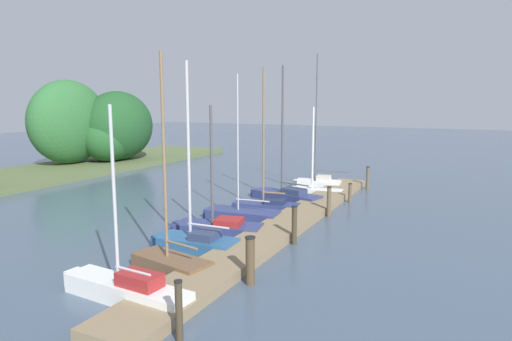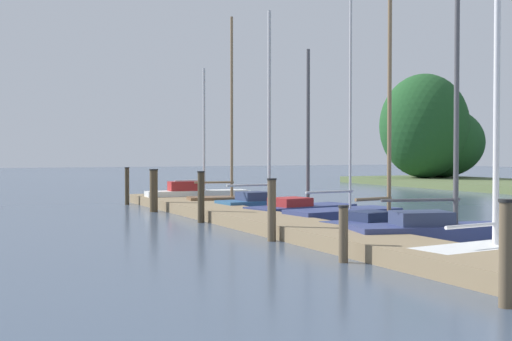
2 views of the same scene
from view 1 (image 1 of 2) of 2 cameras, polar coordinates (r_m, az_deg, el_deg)
The scene contains 16 objects.
dock_pier at distance 20.05m, azimuth 4.26°, elevation -6.64°, with size 22.56×1.80×0.35m.
sailboat_0 at distance 13.36m, azimuth -16.57°, elevation -14.19°, with size 1.20×4.44×5.45m.
sailboat_1 at distance 15.26m, azimuth -11.09°, elevation -11.04°, with size 1.65×3.13×7.08m.
sailboat_2 at distance 17.13m, azimuth -7.96°, elevation -8.65°, with size 1.42×3.41×6.96m.
sailboat_3 at distance 19.06m, azimuth -5.10°, elevation -7.07°, with size 2.01×4.05×5.37m.
sailboat_4 at distance 21.11m, azimuth -2.05°, elevation -5.54°, with size 1.63×3.69×6.75m.
sailboat_5 at distance 22.91m, azimuth 1.30°, elevation -4.14°, with size 1.62×3.55×7.18m.
sailboat_6 at distance 25.06m, azimuth 3.68°, elevation -2.96°, with size 2.12×4.50×7.45m.
sailboat_7 at distance 26.89m, azimuth 7.35°, elevation -2.39°, with size 1.35×3.47×5.19m.
sailboat_8 at distance 28.85m, azimuth 7.80°, elevation -1.46°, with size 1.44×3.50×8.41m.
mooring_piling_0 at distance 10.88m, azimuth -9.83°, elevation -17.31°, with size 0.20×0.20×1.50m.
mooring_piling_1 at distance 13.75m, azimuth -0.75°, elevation -11.43°, with size 0.32×0.32×1.50m.
mooring_piling_2 at distance 17.48m, azimuth 4.92°, elevation -6.95°, with size 0.23×0.23×1.53m.
mooring_piling_3 at distance 21.78m, azimuth 9.31°, elevation -3.93°, with size 0.23×0.23×1.48m.
mooring_piling_4 at distance 24.99m, azimuth 11.94°, elevation -2.82°, with size 0.21×0.21×1.09m.
mooring_piling_5 at distance 28.93m, azimuth 14.09°, elevation -0.93°, with size 0.22×0.22×1.46m.
Camera 1 is at (-17.97, 6.37, 5.53)m, focal length 31.27 mm.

